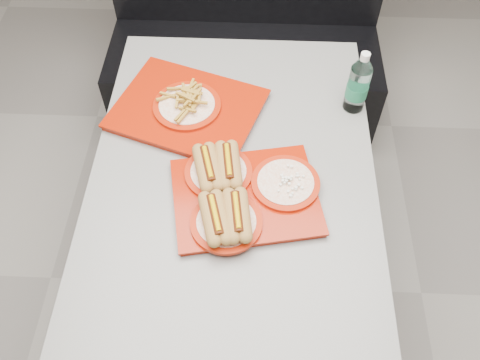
{
  "coord_description": "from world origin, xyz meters",
  "views": [
    {
      "loc": [
        0.07,
        -0.92,
        2.03
      ],
      "look_at": [
        0.03,
        -0.04,
        0.83
      ],
      "focal_mm": 38.0,
      "sensor_mm": 36.0,
      "label": 1
    }
  ],
  "objects_px": {
    "booth_bench": "(245,46)",
    "tray_far": "(187,107)",
    "tray_near": "(239,193)",
    "water_bottle": "(358,85)",
    "diner_table": "(233,212)"
  },
  "relations": [
    {
      "from": "diner_table",
      "to": "tray_far",
      "type": "height_order",
      "value": "tray_far"
    },
    {
      "from": "diner_table",
      "to": "booth_bench",
      "type": "height_order",
      "value": "booth_bench"
    },
    {
      "from": "diner_table",
      "to": "tray_near",
      "type": "distance_m",
      "value": 0.21
    },
    {
      "from": "diner_table",
      "to": "tray_far",
      "type": "bearing_deg",
      "value": 119.78
    },
    {
      "from": "diner_table",
      "to": "water_bottle",
      "type": "xyz_separation_m",
      "value": [
        0.4,
        0.35,
        0.27
      ]
    },
    {
      "from": "diner_table",
      "to": "water_bottle",
      "type": "bearing_deg",
      "value": 40.9
    },
    {
      "from": "tray_near",
      "to": "water_bottle",
      "type": "height_order",
      "value": "water_bottle"
    },
    {
      "from": "tray_far",
      "to": "water_bottle",
      "type": "bearing_deg",
      "value": 5.31
    },
    {
      "from": "water_bottle",
      "to": "booth_bench",
      "type": "bearing_deg",
      "value": 118.54
    },
    {
      "from": "booth_bench",
      "to": "tray_near",
      "type": "distance_m",
      "value": 1.21
    },
    {
      "from": "booth_bench",
      "to": "tray_far",
      "type": "distance_m",
      "value": 0.9
    },
    {
      "from": "booth_bench",
      "to": "tray_near",
      "type": "xyz_separation_m",
      "value": [
        0.03,
        -1.15,
        0.38
      ]
    },
    {
      "from": "booth_bench",
      "to": "tray_near",
      "type": "height_order",
      "value": "booth_bench"
    },
    {
      "from": "diner_table",
      "to": "booth_bench",
      "type": "relative_size",
      "value": 1.05
    },
    {
      "from": "booth_bench",
      "to": "water_bottle",
      "type": "height_order",
      "value": "booth_bench"
    }
  ]
}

